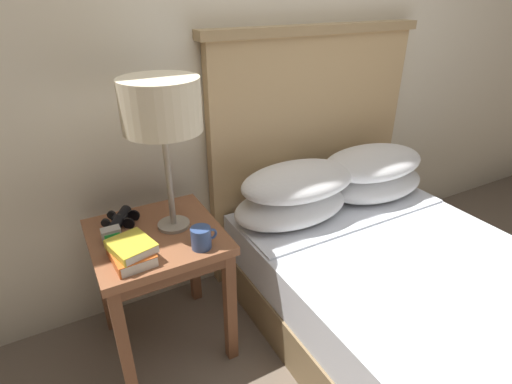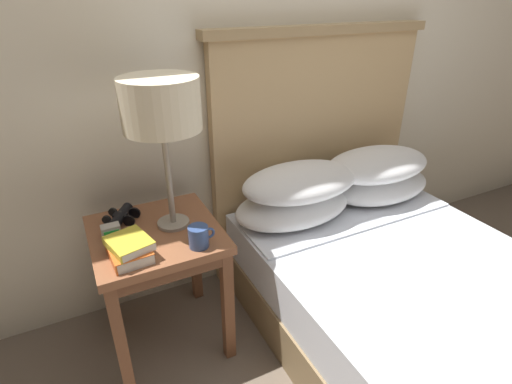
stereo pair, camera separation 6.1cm
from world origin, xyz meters
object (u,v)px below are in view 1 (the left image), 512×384
binoculars_pair (120,219)px  coffee_mug (201,238)px  alarm_clock (112,235)px  nightstand (158,251)px  table_lamp (161,108)px  bed (415,291)px  book_on_nightstand (131,255)px  book_stacked_on_top (131,246)px

binoculars_pair → coffee_mug: coffee_mug is taller
coffee_mug → alarm_clock: size_ratio=1.47×
nightstand → table_lamp: bearing=10.9°
nightstand → bed: bed is taller
bed → nightstand: bearing=151.2°
nightstand → binoculars_pair: binoculars_pair is taller
nightstand → bed: size_ratio=0.30×
table_lamp → coffee_mug: size_ratio=5.79×
bed → coffee_mug: 0.96m
book_on_nightstand → table_lamp: bearing=35.9°
bed → table_lamp: size_ratio=3.34×
nightstand → book_stacked_on_top: 0.23m
book_on_nightstand → alarm_clock: 0.15m
table_lamp → binoculars_pair: (-0.19, 0.12, -0.47)m
nightstand → coffee_mug: 0.26m
book_on_nightstand → book_stacked_on_top: bearing=-20.6°
nightstand → coffee_mug: bearing=-55.3°
table_lamp → bed: bearing=-31.8°
bed → book_on_nightstand: bed is taller
binoculars_pair → coffee_mug: 0.39m
table_lamp → coffee_mug: bearing=-77.4°
bed → coffee_mug: bearing=157.5°
nightstand → table_lamp: size_ratio=0.99×
bed → table_lamp: bearing=148.2°
bed → binoculars_pair: size_ratio=12.55×
bed → binoculars_pair: bearing=148.0°
book_stacked_on_top → alarm_clock: size_ratio=2.66×
book_stacked_on_top → nightstand: bearing=48.3°
book_on_nightstand → alarm_clock: (-0.04, 0.15, 0.01)m
alarm_clock → binoculars_pair: bearing=64.8°
nightstand → alarm_clock: alarm_clock is taller
binoculars_pair → coffee_mug: bearing=-54.1°
table_lamp → binoculars_pair: table_lamp is taller
book_on_nightstand → binoculars_pair: binoculars_pair is taller
nightstand → coffee_mug: coffee_mug is taller
alarm_clock → bed: bearing=-25.8°
binoculars_pair → book_on_nightstand: bearing=-94.2°
bed → book_stacked_on_top: size_ratio=10.68×
book_stacked_on_top → binoculars_pair: bearing=86.7°
binoculars_pair → coffee_mug: size_ratio=1.54×
binoculars_pair → table_lamp: bearing=-33.1°
nightstand → coffee_mug: (0.13, -0.18, 0.13)m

